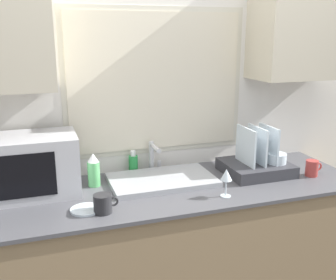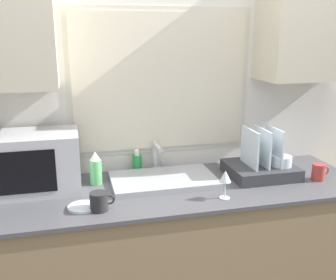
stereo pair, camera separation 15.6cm
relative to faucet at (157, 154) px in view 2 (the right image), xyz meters
The scene contains 12 objects.
countertop 0.62m from the faucet, 80.22° to the right, with size 2.15×0.70×0.90m.
wall_back 0.40m from the faucet, 55.52° to the left, with size 6.00×0.38×2.60m.
sink_basin 0.21m from the faucet, 91.56° to the right, with size 0.59×0.36×0.03m.
faucet is the anchor object (origin of this frame).
microwave 0.72m from the faucet, behind, with size 0.48×0.33×0.32m.
dish_rack 0.63m from the faucet, 20.69° to the right, with size 0.39×0.34×0.29m.
spray_bottle 0.40m from the faucet, 163.48° to the right, with size 0.07×0.07×0.19m.
soap_bottle 0.14m from the faucet, 165.97° to the left, with size 0.06×0.06×0.14m.
mug_near_sink 0.61m from the faucet, 129.59° to the right, with size 0.12×0.09×0.09m.
wine_glass 0.54m from the faucet, 62.56° to the right, with size 0.06×0.06×0.15m.
mug_by_rack 0.95m from the faucet, 22.65° to the right, with size 0.11×0.07×0.10m.
small_plate 0.64m from the faucet, 137.70° to the right, with size 0.15×0.15×0.01m.
Camera 2 is at (-0.54, -1.64, 1.73)m, focal length 42.00 mm.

